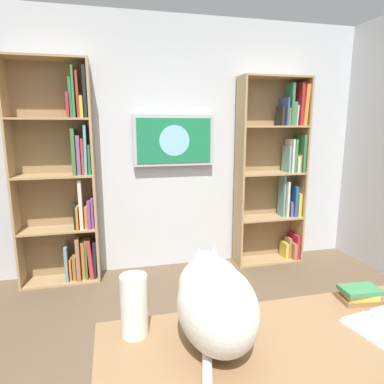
{
  "coord_description": "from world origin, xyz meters",
  "views": [
    {
      "loc": [
        0.6,
        1.42,
        1.59
      ],
      "look_at": [
        -0.0,
        -1.1,
        1.07
      ],
      "focal_mm": 31.53,
      "sensor_mm": 36.0,
      "label": 1
    }
  ],
  "objects_px": {
    "bookshelf_left": "(278,170)",
    "wall_mounted_tv": "(174,140)",
    "cat": "(215,300)",
    "desk_book_stack": "(360,295)",
    "desk": "(292,372)",
    "bookshelf_right": "(66,182)",
    "paper_towel_roll": "(134,305)"
  },
  "relations": [
    {
      "from": "wall_mounted_tv",
      "to": "cat",
      "type": "bearing_deg",
      "value": 83.18
    },
    {
      "from": "bookshelf_right",
      "to": "paper_towel_roll",
      "type": "bearing_deg",
      "value": 103.12
    },
    {
      "from": "desk",
      "to": "desk_book_stack",
      "type": "distance_m",
      "value": 0.58
    },
    {
      "from": "cat",
      "to": "desk_book_stack",
      "type": "height_order",
      "value": "cat"
    },
    {
      "from": "cat",
      "to": "bookshelf_left",
      "type": "bearing_deg",
      "value": -122.43
    },
    {
      "from": "bookshelf_right",
      "to": "desk_book_stack",
      "type": "distance_m",
      "value": 2.73
    },
    {
      "from": "wall_mounted_tv",
      "to": "desk",
      "type": "distance_m",
      "value": 2.65
    },
    {
      "from": "desk",
      "to": "paper_towel_roll",
      "type": "distance_m",
      "value": 0.68
    },
    {
      "from": "bookshelf_right",
      "to": "cat",
      "type": "height_order",
      "value": "bookshelf_right"
    },
    {
      "from": "cat",
      "to": "desk_book_stack",
      "type": "relative_size",
      "value": 2.66
    },
    {
      "from": "cat",
      "to": "paper_towel_roll",
      "type": "height_order",
      "value": "cat"
    },
    {
      "from": "bookshelf_left",
      "to": "desk",
      "type": "relative_size",
      "value": 1.38
    },
    {
      "from": "wall_mounted_tv",
      "to": "cat",
      "type": "distance_m",
      "value": 2.48
    },
    {
      "from": "bookshelf_right",
      "to": "desk_book_stack",
      "type": "xyz_separation_m",
      "value": [
        -1.61,
        2.19,
        -0.27
      ]
    },
    {
      "from": "desk",
      "to": "paper_towel_roll",
      "type": "xyz_separation_m",
      "value": [
        0.6,
        -0.24,
        0.23
      ]
    },
    {
      "from": "desk",
      "to": "bookshelf_right",
      "type": "bearing_deg",
      "value": -65.56
    },
    {
      "from": "bookshelf_right",
      "to": "desk_book_stack",
      "type": "bearing_deg",
      "value": 126.35
    },
    {
      "from": "bookshelf_left",
      "to": "wall_mounted_tv",
      "type": "xyz_separation_m",
      "value": [
        1.19,
        -0.08,
        0.34
      ]
    },
    {
      "from": "bookshelf_left",
      "to": "desk",
      "type": "height_order",
      "value": "bookshelf_left"
    },
    {
      "from": "wall_mounted_tv",
      "to": "cat",
      "type": "height_order",
      "value": "wall_mounted_tv"
    },
    {
      "from": "wall_mounted_tv",
      "to": "paper_towel_roll",
      "type": "height_order",
      "value": "wall_mounted_tv"
    },
    {
      "from": "bookshelf_left",
      "to": "cat",
      "type": "bearing_deg",
      "value": 57.57
    },
    {
      "from": "bookshelf_left",
      "to": "desk_book_stack",
      "type": "distance_m",
      "value": 2.32
    },
    {
      "from": "bookshelf_right",
      "to": "wall_mounted_tv",
      "type": "xyz_separation_m",
      "value": [
        -1.11,
        -0.08,
        0.39
      ]
    },
    {
      "from": "wall_mounted_tv",
      "to": "bookshelf_left",
      "type": "bearing_deg",
      "value": 176.07
    },
    {
      "from": "wall_mounted_tv",
      "to": "desk",
      "type": "xyz_separation_m",
      "value": [
        -0.0,
        2.53,
        -0.8
      ]
    },
    {
      "from": "cat",
      "to": "desk_book_stack",
      "type": "xyz_separation_m",
      "value": [
        -0.79,
        -0.13,
        -0.14
      ]
    },
    {
      "from": "wall_mounted_tv",
      "to": "cat",
      "type": "xyz_separation_m",
      "value": [
        0.29,
        2.41,
        -0.51
      ]
    },
    {
      "from": "desk",
      "to": "paper_towel_roll",
      "type": "relative_size",
      "value": 5.81
    },
    {
      "from": "bookshelf_left",
      "to": "desk_book_stack",
      "type": "xyz_separation_m",
      "value": [
        0.68,
        2.19,
        -0.32
      ]
    },
    {
      "from": "desk",
      "to": "cat",
      "type": "height_order",
      "value": "cat"
    },
    {
      "from": "bookshelf_right",
      "to": "paper_towel_roll",
      "type": "relative_size",
      "value": 8.4
    }
  ]
}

